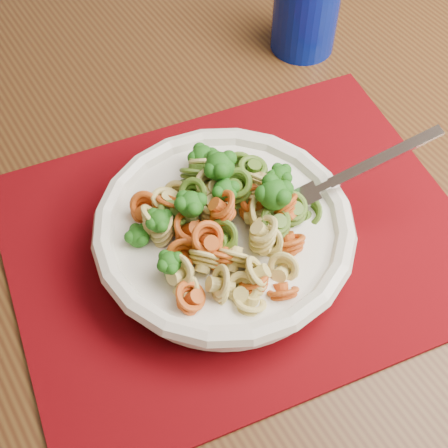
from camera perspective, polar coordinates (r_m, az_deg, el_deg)
dining_table at (r=0.73m, az=0.85°, el=0.51°), size 1.59×1.07×0.78m
placemat at (r=0.60m, az=1.38°, el=-1.42°), size 0.47×0.38×0.00m
pasta_bowl at (r=0.57m, az=0.00°, el=-0.69°), size 0.24×0.24×0.05m
pasta_broccoli_heap at (r=0.55m, az=0.00°, el=0.36°), size 0.20×0.20×0.06m
fork at (r=0.57m, az=7.41°, el=2.54°), size 0.18×0.06×0.08m
tumbler at (r=0.78m, az=7.47°, el=18.68°), size 0.08×0.08×0.10m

